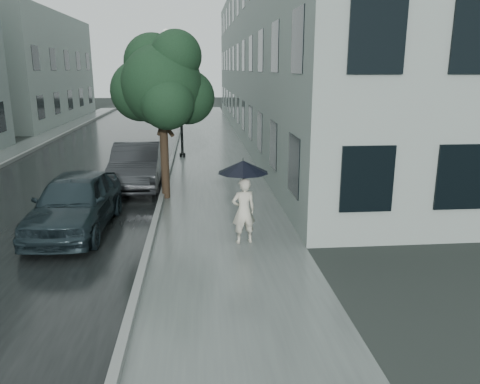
{
  "coord_description": "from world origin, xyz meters",
  "views": [
    {
      "loc": [
        -0.41,
        -8.28,
        3.96
      ],
      "look_at": [
        0.5,
        1.75,
        1.3
      ],
      "focal_mm": 35.0,
      "sensor_mm": 36.0,
      "label": 1
    }
  ],
  "objects": [
    {
      "name": "building_near",
      "position": [
        5.47,
        19.5,
        4.5
      ],
      "size": [
        7.02,
        36.0,
        9.0
      ],
      "color": "gray",
      "rests_on": "ground"
    },
    {
      "name": "ground",
      "position": [
        0.0,
        0.0,
        0.0
      ],
      "size": [
        120.0,
        120.0,
        0.0
      ],
      "primitive_type": "plane",
      "color": "black",
      "rests_on": "ground"
    },
    {
      "name": "umbrella",
      "position": [
        0.59,
        1.95,
        1.84
      ],
      "size": [
        1.27,
        1.27,
        1.09
      ],
      "rotation": [
        0.0,
        0.0,
        -0.1
      ],
      "color": "black",
      "rests_on": "ground"
    },
    {
      "name": "car_near",
      "position": [
        -3.5,
        3.26,
        0.74
      ],
      "size": [
        1.88,
        4.36,
        1.46
      ],
      "primitive_type": "imported",
      "rotation": [
        0.0,
        0.0,
        -0.04
      ],
      "color": "#19252A",
      "rests_on": "ground"
    },
    {
      "name": "car_far",
      "position": [
        -2.53,
        7.88,
        0.74
      ],
      "size": [
        1.64,
        4.51,
        1.48
      ],
      "primitive_type": "imported",
      "rotation": [
        0.0,
        0.0,
        0.02
      ],
      "color": "black",
      "rests_on": "ground"
    },
    {
      "name": "building_far_b",
      "position": [
        -13.77,
        30.0,
        4.0
      ],
      "size": [
        7.02,
        18.0,
        8.0
      ],
      "color": "gray",
      "rests_on": "ground"
    },
    {
      "name": "lamp_post",
      "position": [
        -1.27,
        13.17,
        3.2
      ],
      "size": [
        0.84,
        0.41,
        5.62
      ],
      "rotation": [
        0.0,
        0.0,
        0.2
      ],
      "color": "black",
      "rests_on": "ground"
    },
    {
      "name": "sidewalk",
      "position": [
        0.25,
        12.0,
        0.0
      ],
      "size": [
        3.5,
        60.0,
        0.01
      ],
      "primitive_type": "cube",
      "color": "slate",
      "rests_on": "ground"
    },
    {
      "name": "kerb_far",
      "position": [
        -8.57,
        12.0,
        0.07
      ],
      "size": [
        0.15,
        60.0,
        0.15
      ],
      "primitive_type": "cube",
      "color": "slate",
      "rests_on": "ground"
    },
    {
      "name": "street_tree",
      "position": [
        -1.45,
        6.27,
        3.52
      ],
      "size": [
        3.18,
        2.89,
        5.08
      ],
      "color": "#332619",
      "rests_on": "ground"
    },
    {
      "name": "pedestrian",
      "position": [
        0.61,
        2.0,
        0.78
      ],
      "size": [
        0.63,
        0.48,
        1.55
      ],
      "primitive_type": "imported",
      "rotation": [
        0.0,
        0.0,
        3.36
      ],
      "color": "beige",
      "rests_on": "sidewalk"
    },
    {
      "name": "asphalt_road",
      "position": [
        -5.08,
        12.0,
        0.0
      ],
      "size": [
        6.85,
        60.0,
        0.0
      ],
      "primitive_type": "cube",
      "color": "black",
      "rests_on": "ground"
    },
    {
      "name": "kerb_near",
      "position": [
        -1.57,
        12.0,
        0.07
      ],
      "size": [
        0.15,
        60.0,
        0.15
      ],
      "primitive_type": "cube",
      "color": "slate",
      "rests_on": "ground"
    }
  ]
}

